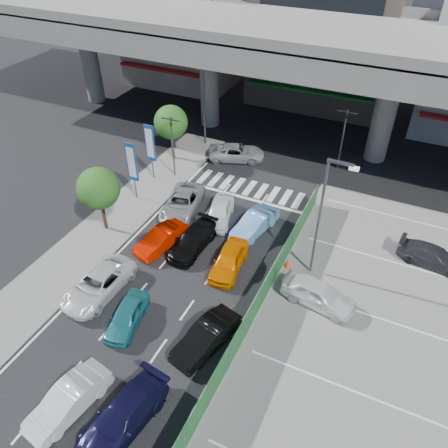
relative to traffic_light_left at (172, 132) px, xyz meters
The scene contains 30 objects.
ground 14.07m from the traffic_light_left, 62.68° to the right, with size 120.00×120.00×0.00m, color black.
parking_lot 20.28m from the traffic_light_left, 30.17° to the right, with size 12.00×28.00×0.06m, color slate.
sidewalk_left 8.93m from the traffic_light_left, 95.71° to the right, with size 4.00×30.00×0.12m, color slate.
fence_run 16.20m from the traffic_light_left, 43.73° to the right, with size 0.16×22.00×1.80m, color #1F5C29, non-canonical shape.
expressway 12.72m from the traffic_light_left, 58.20° to the left, with size 64.00×14.00×10.75m.
building_west 22.39m from the traffic_light_left, 116.14° to the left, with size 12.00×10.90×13.00m.
building_center 22.15m from the traffic_light_left, 73.53° to the left, with size 14.00×10.90×15.00m.
traffic_light_left is the anchor object (origin of this frame).
traffic_light_right 13.63m from the traffic_light_left, 30.89° to the left, with size 1.60×1.24×5.20m.
street_lamp_right 14.68m from the traffic_light_left, 24.16° to the right, with size 1.65×0.22×8.00m.
street_lamp_left 6.06m from the traffic_light_left, 91.20° to the left, with size 1.65×0.22×8.00m.
signboard_near 4.22m from the traffic_light_left, 104.02° to the right, with size 0.80×0.14×4.70m.
signboard_far 1.93m from the traffic_light_left, 144.30° to the right, with size 0.80×0.14×4.70m.
tree_near 8.06m from the traffic_light_left, 95.71° to the right, with size 2.80×2.80×4.80m.
tree_far 3.02m from the traffic_light_left, 122.62° to the left, with size 2.80×2.80×4.80m.
hatch_white_back_mid 20.51m from the traffic_light_left, 73.24° to the right, with size 1.46×4.19×1.38m, color white.
minivan_navy_back 21.04m from the traffic_light_left, 65.81° to the right, with size 1.93×4.76×1.38m, color black.
sedan_white_mid_left 13.63m from the traffic_light_left, 79.03° to the right, with size 2.29×4.97×1.38m, color silver.
taxi_teal_mid 15.54m from the traffic_light_left, 69.35° to the right, with size 1.47×3.64×1.24m, color teal.
hatch_black_mid_right 17.14m from the traffic_light_left, 54.05° to the right, with size 1.46×4.19×1.38m, color black.
taxi_orange_left 9.30m from the traffic_light_left, 65.21° to the right, with size 1.39×3.98×1.31m, color #EF1800.
sedan_black_mid 9.66m from the traffic_light_left, 52.27° to the right, with size 1.81×4.46×1.29m, color black.
taxi_orange_right 12.08m from the traffic_light_left, 42.94° to the right, with size 1.63×4.05×1.38m, color orange.
wagon_silver_front_left 5.83m from the traffic_light_left, 53.13° to the right, with size 2.29×4.97×1.38m, color gray.
sedan_white_front_mid 7.63m from the traffic_light_left, 32.20° to the right, with size 1.63×4.05×1.38m, color white.
kei_truck_front_right 9.94m from the traffic_light_left, 24.10° to the right, with size 1.46×4.18×1.38m, color #6DA6F8.
crossing_wagon_silver 6.65m from the traffic_light_left, 53.85° to the left, with size 2.20×4.77×1.33m, color #B6B9BF.
parked_sedan_white 16.85m from the traffic_light_left, 30.37° to the right, with size 1.73×4.29×1.46m, color white.
parked_sedan_dgrey 20.23m from the traffic_light_left, ahead, with size 1.72×4.23×1.23m, color #2F2F34.
traffic_cone 13.86m from the traffic_light_left, 28.11° to the right, with size 0.36×0.36×0.70m, color #FA500D.
Camera 1 is at (10.47, -13.85, 19.13)m, focal length 35.00 mm.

